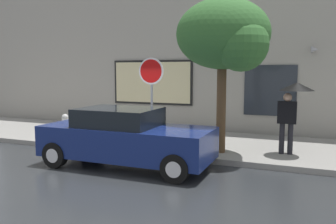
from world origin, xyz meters
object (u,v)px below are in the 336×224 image
parked_car (125,138)px  street_tree (226,37)px  stop_sign (151,85)px  fire_hydrant (65,126)px  pedestrian_with_umbrella (293,99)px

parked_car → street_tree: size_ratio=1.03×
stop_sign → parked_car: bearing=-91.7°
parked_car → fire_hydrant: parked_car is taller
fire_hydrant → pedestrian_with_umbrella: pedestrian_with_umbrella is taller
parked_car → fire_hydrant: (-3.41, 1.95, -0.19)m
street_tree → parked_car: bearing=-141.4°
street_tree → pedestrian_with_umbrella: bearing=17.4°
street_tree → stop_sign: (-2.08, -0.23, -1.29)m
pedestrian_with_umbrella → stop_sign: 3.88m
fire_hydrant → stop_sign: bearing=-8.1°
parked_car → street_tree: (2.12, 1.69, 2.56)m
fire_hydrant → street_tree: size_ratio=0.19×
fire_hydrant → stop_sign: 3.79m
parked_car → street_tree: street_tree is taller
pedestrian_with_umbrella → street_tree: bearing=-162.6°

